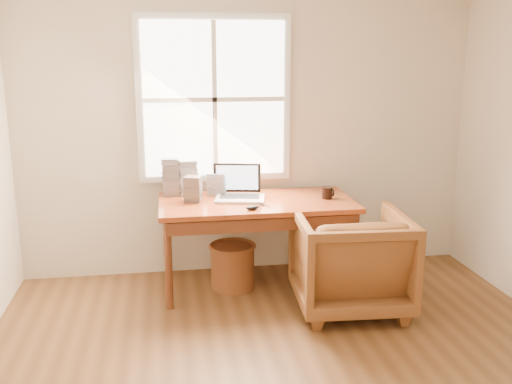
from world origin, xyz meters
The scene contains 11 objects.
room_shell centered at (-0.02, 0.16, 1.32)m, with size 4.04×4.54×2.64m.
desk centered at (0.00, 1.80, 0.73)m, with size 1.60×0.80×0.04m, color brown.
armchair centered at (0.63, 1.25, 0.39)m, with size 0.83×0.85×0.78m, color brown.
wicker_stool centered at (-0.21, 1.80, 0.18)m, with size 0.37×0.37×0.37m, color brown.
laptop centered at (-0.14, 1.83, 0.91)m, with size 0.42×0.44×0.31m, color silver, non-canonical shape.
mouse centered at (-0.08, 1.52, 0.77)m, with size 0.11×0.06×0.04m, color black.
coffee_mug centered at (0.59, 1.77, 0.80)m, with size 0.09×0.09×0.10m, color black.
cd_stack_a centered at (-0.55, 2.11, 0.90)m, with size 0.15×0.13×0.30m, color #B4BBC0.
cd_stack_b centered at (-0.52, 1.85, 0.85)m, with size 0.13×0.12×0.21m, color #2A2A2F.
cd_stack_c centered at (-0.69, 2.10, 0.91)m, with size 0.14×0.13×0.32m, color #AAAAB8.
cd_stack_d centered at (-0.30, 2.06, 0.85)m, with size 0.15×0.13×0.19m, color silver.
Camera 1 is at (-0.74, -2.69, 1.93)m, focal length 40.00 mm.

